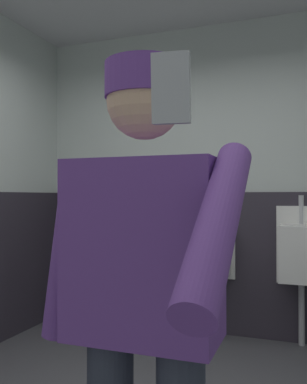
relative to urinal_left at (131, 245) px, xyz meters
The scene contains 9 objects.
wall_back 0.97m from the urinal_left, 17.19° to the left, with size 3.84×0.12×2.80m, color silver.
wainscot_band_back 0.74m from the urinal_left, 11.51° to the left, with size 3.24×0.03×1.27m, color #2D2833.
urinal_left is the anchor object (origin of this frame).
urinal_middle 0.75m from the urinal_left, ahead, with size 0.40×0.34×1.24m.
urinal_right 1.50m from the urinal_left, ahead, with size 0.40×0.34×1.24m.
privacy_divider_panel 0.42m from the urinal_left, 10.65° to the right, with size 0.04×0.40×0.90m, color #4C4C51.
person 2.68m from the urinal_left, 65.87° to the right, with size 0.65×0.60×1.62m.
cell_phone 3.30m from the urinal_left, 65.52° to the right, with size 0.06×0.02×0.11m, color #A5A8B2.
soap_dispenser 0.69m from the urinal_left, 45.30° to the left, with size 0.10×0.07×0.18m, color silver.
Camera 1 is at (0.83, -1.81, 1.23)m, focal length 38.88 mm.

